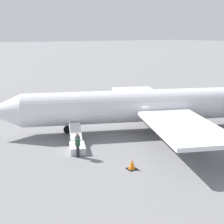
% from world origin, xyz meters
% --- Properties ---
extents(ground_plane, '(600.00, 600.00, 0.00)m').
position_xyz_m(ground_plane, '(0.00, 0.00, 0.00)').
color(ground_plane, slate).
extents(airplane_main, '(26.99, 20.91, 7.43)m').
position_xyz_m(airplane_main, '(-0.88, 0.38, 2.23)').
color(airplane_main, silver).
rests_on(airplane_main, ground).
extents(boarding_stairs, '(2.52, 4.09, 1.80)m').
position_xyz_m(boarding_stairs, '(7.47, 1.05, 0.39)').
color(boarding_stairs, silver).
rests_on(boarding_stairs, ground).
extents(passenger, '(0.45, 0.57, 1.74)m').
position_xyz_m(passenger, '(8.13, 2.47, 1.00)').
color(passenger, '#23232D').
rests_on(passenger, ground).
extents(traffic_cone_near_stairs, '(0.61, 0.61, 0.67)m').
position_xyz_m(traffic_cone_near_stairs, '(6.20, 6.15, 0.31)').
color(traffic_cone_near_stairs, black).
rests_on(traffic_cone_near_stairs, ground).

